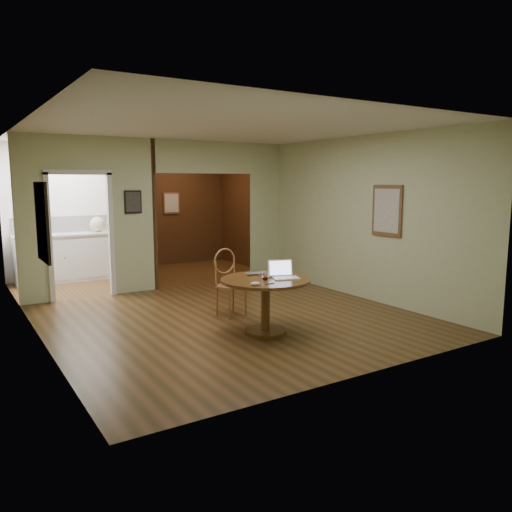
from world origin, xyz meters
TOP-DOWN VIEW (x-y plane):
  - floor at (0.00, 0.00)m, footprint 5.00×5.00m
  - room_shell at (-0.47, 3.10)m, footprint 5.20×7.50m
  - dining_table at (0.02, -0.79)m, footprint 1.15×1.15m
  - chair at (0.05, 0.25)m, footprint 0.47×0.47m
  - open_laptop at (0.24, -0.87)m, footprint 0.38×0.38m
  - closed_laptop at (0.10, -0.53)m, footprint 0.37×0.25m
  - mouse at (-0.33, -1.09)m, footprint 0.13×0.10m
  - wine_glass at (-0.04, -0.86)m, footprint 0.09×0.09m
  - pen at (-0.12, -1.10)m, footprint 0.14×0.02m
  - kitchen_cabinet at (-1.35, 4.20)m, footprint 2.06×0.60m
  - grocery_bag at (-0.79, 4.20)m, footprint 0.34×0.30m

SIDE VIEW (x-z plane):
  - floor at x=0.00m, z-range 0.00..0.00m
  - kitchen_cabinet at x=-1.35m, z-range 0.00..0.94m
  - dining_table at x=0.02m, z-range 0.17..0.90m
  - chair at x=0.05m, z-range 0.06..1.04m
  - pen at x=-0.12m, z-range 0.72..0.73m
  - closed_laptop at x=0.10m, z-range 0.72..0.75m
  - mouse at x=-0.33m, z-range 0.72..0.77m
  - wine_glass at x=-0.04m, z-range 0.72..0.82m
  - open_laptop at x=0.24m, z-range 0.67..0.90m
  - grocery_bag at x=-0.79m, z-range 0.94..1.24m
  - room_shell at x=-0.47m, z-range -1.21..3.79m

